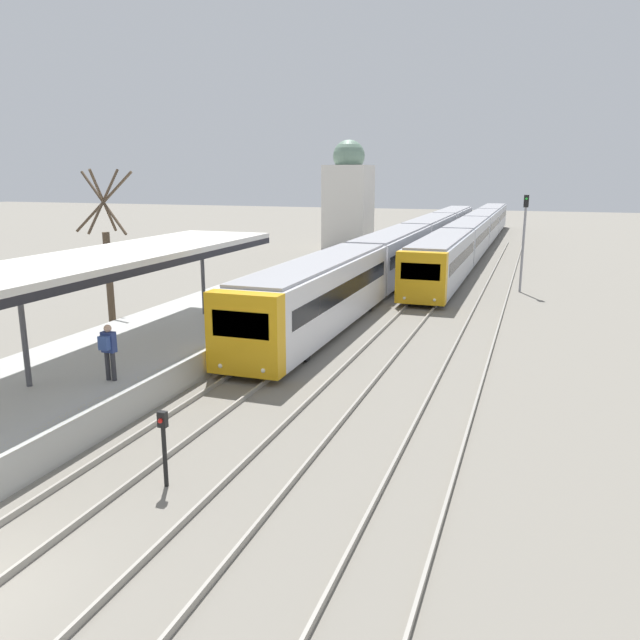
{
  "coord_description": "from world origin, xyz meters",
  "views": [
    {
      "loc": [
        8.92,
        -6.22,
        6.8
      ],
      "look_at": [
        1.7,
        14.44,
        1.67
      ],
      "focal_mm": 35.0,
      "sensor_mm": 36.0,
      "label": 1
    }
  ],
  "objects_px": {
    "person_on_platform": "(108,348)",
    "train_near": "(414,242)",
    "train_far": "(475,231)",
    "signal_post_near": "(164,440)",
    "signal_mast_far": "(524,233)"
  },
  "relations": [
    {
      "from": "person_on_platform",
      "to": "train_near",
      "type": "height_order",
      "value": "train_near"
    },
    {
      "from": "train_near",
      "to": "train_far",
      "type": "bearing_deg",
      "value": 73.92
    },
    {
      "from": "person_on_platform",
      "to": "train_near",
      "type": "bearing_deg",
      "value": 85.63
    },
    {
      "from": "signal_post_near",
      "to": "signal_mast_far",
      "type": "relative_size",
      "value": 0.31
    },
    {
      "from": "train_far",
      "to": "signal_post_near",
      "type": "bearing_deg",
      "value": -92.29
    },
    {
      "from": "train_far",
      "to": "person_on_platform",
      "type": "bearing_deg",
      "value": -97.54
    },
    {
      "from": "train_far",
      "to": "signal_mast_far",
      "type": "distance_m",
      "value": 21.32
    },
    {
      "from": "person_on_platform",
      "to": "train_far",
      "type": "relative_size",
      "value": 0.03
    },
    {
      "from": "signal_mast_far",
      "to": "train_near",
      "type": "bearing_deg",
      "value": 132.3
    },
    {
      "from": "train_far",
      "to": "signal_mast_far",
      "type": "xyz_separation_m",
      "value": [
        4.72,
        -20.71,
        1.8
      ]
    },
    {
      "from": "train_near",
      "to": "signal_mast_far",
      "type": "xyz_separation_m",
      "value": [
        8.12,
        -8.92,
        1.76
      ]
    },
    {
      "from": "train_far",
      "to": "signal_post_near",
      "type": "distance_m",
      "value": 48.04
    },
    {
      "from": "person_on_platform",
      "to": "train_near",
      "type": "xyz_separation_m",
      "value": [
        2.51,
        32.84,
        -0.19
      ]
    },
    {
      "from": "signal_post_near",
      "to": "signal_mast_far",
      "type": "bearing_deg",
      "value": 76.31
    },
    {
      "from": "train_far",
      "to": "signal_post_near",
      "type": "relative_size",
      "value": 31.21
    }
  ]
}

